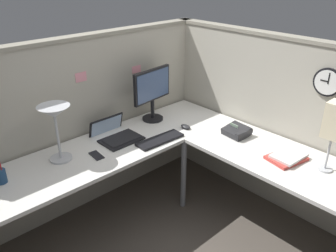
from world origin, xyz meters
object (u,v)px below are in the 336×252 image
object	(u,v)px
book_stack	(287,157)
computer_mouse	(186,127)
monitor	(152,91)
pen_cup	(1,176)
desk_lamp_dome	(55,116)
laptop	(115,134)
cell_phone	(96,155)
keyboard	(160,140)
office_phone	(237,132)
desk_lamp_paper	(335,122)
wall_clock	(328,82)

from	to	relation	value
book_stack	computer_mouse	bearing A→B (deg)	101.19
monitor	computer_mouse	distance (m)	0.46
computer_mouse	pen_cup	size ratio (longest dim) A/B	0.58
desk_lamp_dome	pen_cup	distance (m)	0.55
laptop	computer_mouse	distance (m)	0.65
book_stack	desk_lamp_dome	bearing A→B (deg)	136.88
pen_cup	cell_phone	size ratio (longest dim) A/B	1.25
monitor	keyboard	distance (m)	0.53
laptop	cell_phone	size ratio (longest dim) A/B	2.67
keyboard	office_phone	distance (m)	0.68
office_phone	desk_lamp_paper	size ratio (longest dim) A/B	0.42
pen_cup	desk_lamp_paper	distance (m)	2.34
cell_phone	book_stack	size ratio (longest dim) A/B	0.45
monitor	cell_phone	world-z (taller)	monitor
computer_mouse	office_phone	world-z (taller)	office_phone
laptop	cell_phone	bearing A→B (deg)	-149.72
computer_mouse	pen_cup	world-z (taller)	pen_cup
keyboard	cell_phone	xyz separation A→B (m)	(-0.54, 0.15, -0.01)
pen_cup	book_stack	bearing A→B (deg)	-34.51
laptop	monitor	bearing A→B (deg)	6.10
cell_phone	monitor	bearing A→B (deg)	20.89
keyboard	book_stack	size ratio (longest dim) A/B	1.35
desk_lamp_dome	cell_phone	size ratio (longest dim) A/B	3.09
laptop	book_stack	xyz separation A→B (m)	(0.76, -1.22, -0.00)
pen_cup	office_phone	size ratio (longest dim) A/B	0.81
desk_lamp_paper	wall_clock	distance (m)	0.38
monitor	cell_phone	bearing A→B (deg)	-163.90
laptop	office_phone	world-z (taller)	laptop
monitor	book_stack	size ratio (longest dim) A/B	1.58
cell_phone	desk_lamp_paper	size ratio (longest dim) A/B	0.27
office_phone	laptop	bearing A→B (deg)	138.42
monitor	laptop	size ratio (longest dim) A/B	1.30
cell_phone	wall_clock	world-z (taller)	wall_clock
cell_phone	office_phone	bearing A→B (deg)	-21.27
cell_phone	wall_clock	xyz separation A→B (m)	(1.39, -1.11, 0.56)
monitor	book_stack	bearing A→B (deg)	-77.97
laptop	wall_clock	xyz separation A→B (m)	(1.09, -1.28, 0.54)
computer_mouse	desk_lamp_dome	xyz separation A→B (m)	(-1.10, 0.28, 0.35)
office_phone	pen_cup	bearing A→B (deg)	159.19
pen_cup	desk_lamp_paper	xyz separation A→B (m)	(1.80, -1.45, 0.33)
cell_phone	book_stack	xyz separation A→B (m)	(1.05, -1.05, 0.02)
computer_mouse	monitor	bearing A→B (deg)	104.17
desk_lamp_dome	desk_lamp_paper	xyz separation A→B (m)	(1.35, -1.46, 0.02)
computer_mouse	cell_phone	size ratio (longest dim) A/B	0.72
book_stack	desk_lamp_paper	size ratio (longest dim) A/B	0.60
keyboard	cell_phone	size ratio (longest dim) A/B	2.99
wall_clock	keyboard	bearing A→B (deg)	131.71
desk_lamp_paper	keyboard	bearing A→B (deg)	116.87
desk_lamp_dome	pen_cup	bearing A→B (deg)	-178.96
desk_lamp_dome	wall_clock	distance (m)	2.05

